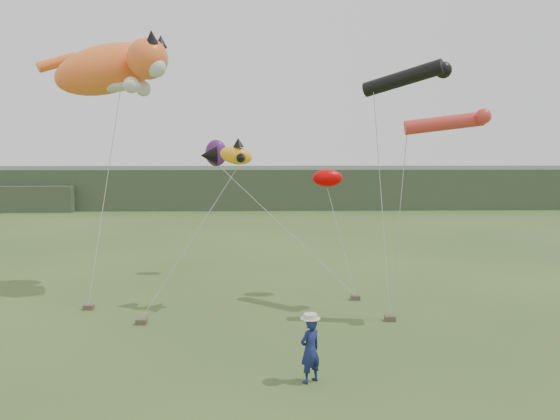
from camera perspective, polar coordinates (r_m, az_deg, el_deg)
The scene contains 8 objects.
ground at distance 14.96m, azimuth -5.26°, elevation -17.71°, with size 120.00×120.00×0.00m, color #385123.
headland at distance 58.59m, azimuth -5.39°, elevation 2.39°, with size 90.00×13.00×4.00m.
festival_attendant at distance 14.72m, azimuth 3.16°, elevation -14.39°, with size 0.64×0.42×1.76m, color navy.
sandbag_anchors at distance 20.36m, azimuth -8.81°, elevation -10.80°, with size 14.47×4.53×0.19m.
cat_kite at distance 24.64m, azimuth -16.69°, elevation 14.08°, with size 5.98×3.64×3.20m.
fish_kite at distance 20.60m, azimuth -5.66°, elevation 5.76°, with size 2.10×1.38×1.09m.
tube_kites at distance 20.84m, azimuth 14.92°, elevation 11.67°, with size 3.89×3.78×2.77m.
misc_kites at distance 24.64m, azimuth -2.38°, elevation 5.01°, with size 6.04×4.64×1.98m.
Camera 1 is at (0.98, -13.61, 6.14)m, focal length 35.00 mm.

